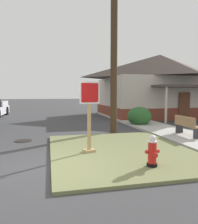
{
  "coord_description": "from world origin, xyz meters",
  "views": [
    {
      "loc": [
        0.15,
        -5.64,
        1.96
      ],
      "look_at": [
        2.07,
        2.66,
        1.24
      ],
      "focal_mm": 35.07,
      "sensor_mm": 36.0,
      "label": 1
    }
  ],
  "objects_px": {
    "manhole_cover": "(23,141)",
    "street_bench": "(187,125)",
    "utility_pole": "(114,19)",
    "stop_sign": "(89,118)",
    "fire_hydrant": "(152,152)"
  },
  "relations": [
    {
      "from": "fire_hydrant",
      "to": "utility_pole",
      "type": "distance_m",
      "value": 7.39
    },
    {
      "from": "stop_sign",
      "to": "fire_hydrant",
      "type": "bearing_deg",
      "value": -52.88
    },
    {
      "from": "stop_sign",
      "to": "manhole_cover",
      "type": "distance_m",
      "value": 3.65
    },
    {
      "from": "manhole_cover",
      "to": "utility_pole",
      "type": "height_order",
      "value": "utility_pole"
    },
    {
      "from": "fire_hydrant",
      "to": "utility_pole",
      "type": "xyz_separation_m",
      "value": [
        0.58,
        5.35,
        5.07
      ]
    },
    {
      "from": "street_bench",
      "to": "fire_hydrant",
      "type": "bearing_deg",
      "value": -134.94
    },
    {
      "from": "manhole_cover",
      "to": "street_bench",
      "type": "relative_size",
      "value": 0.45
    },
    {
      "from": "fire_hydrant",
      "to": "utility_pole",
      "type": "height_order",
      "value": "utility_pole"
    },
    {
      "from": "manhole_cover",
      "to": "utility_pole",
      "type": "relative_size",
      "value": 0.07
    },
    {
      "from": "manhole_cover",
      "to": "street_bench",
      "type": "xyz_separation_m",
      "value": [
        6.97,
        -0.98,
        0.58
      ]
    },
    {
      "from": "stop_sign",
      "to": "manhole_cover",
      "type": "xyz_separation_m",
      "value": [
        -2.31,
        2.57,
        -1.17
      ]
    },
    {
      "from": "utility_pole",
      "to": "manhole_cover",
      "type": "bearing_deg",
      "value": -166.28
    },
    {
      "from": "fire_hydrant",
      "to": "street_bench",
      "type": "relative_size",
      "value": 0.53
    },
    {
      "from": "fire_hydrant",
      "to": "street_bench",
      "type": "distance_m",
      "value": 4.72
    },
    {
      "from": "fire_hydrant",
      "to": "manhole_cover",
      "type": "relative_size",
      "value": 1.17
    }
  ]
}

